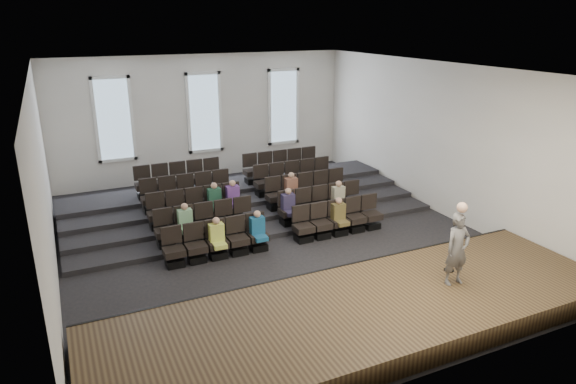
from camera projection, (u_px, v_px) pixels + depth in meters
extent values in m
plane|color=black|center=(273.00, 238.00, 15.53)|extent=(14.00, 14.00, 0.00)
cube|color=white|center=(271.00, 69.00, 13.92)|extent=(12.00, 14.00, 0.02)
cube|color=white|center=(204.00, 117.00, 20.76)|extent=(12.00, 0.04, 5.00)
cube|color=white|center=(435.00, 255.00, 8.70)|extent=(12.00, 0.04, 5.00)
cube|color=white|center=(43.00, 185.00, 12.33)|extent=(0.04, 14.00, 5.00)
cube|color=white|center=(438.00, 138.00, 17.12)|extent=(0.04, 14.00, 5.00)
cube|color=#503D22|center=(366.00, 314.00, 11.07)|extent=(11.80, 3.60, 0.50)
cube|color=black|center=(327.00, 278.00, 12.59)|extent=(11.80, 0.06, 0.52)
cube|color=black|center=(246.00, 211.00, 17.50)|extent=(11.80, 4.80, 0.15)
cube|color=black|center=(241.00, 204.00, 17.93)|extent=(11.80, 3.75, 0.30)
cube|color=black|center=(236.00, 197.00, 18.36)|extent=(11.80, 2.70, 0.45)
cube|color=black|center=(231.00, 191.00, 18.79)|extent=(11.80, 1.65, 0.60)
cube|color=black|center=(175.00, 262.00, 13.74)|extent=(0.47, 0.43, 0.20)
cube|color=black|center=(174.00, 252.00, 13.64)|extent=(0.55, 0.50, 0.19)
cube|color=black|center=(171.00, 235.00, 13.69)|extent=(0.55, 0.08, 0.50)
cube|color=black|center=(197.00, 258.00, 13.98)|extent=(0.47, 0.43, 0.20)
cube|color=black|center=(196.00, 248.00, 13.88)|extent=(0.55, 0.50, 0.19)
cube|color=black|center=(193.00, 231.00, 13.93)|extent=(0.55, 0.08, 0.50)
cube|color=black|center=(218.00, 254.00, 14.22)|extent=(0.47, 0.43, 0.20)
cube|color=black|center=(217.00, 244.00, 14.12)|extent=(0.55, 0.50, 0.19)
cube|color=black|center=(215.00, 228.00, 14.17)|extent=(0.55, 0.08, 0.50)
cube|color=black|center=(238.00, 250.00, 14.46)|extent=(0.47, 0.43, 0.20)
cube|color=black|center=(238.00, 240.00, 14.36)|extent=(0.55, 0.50, 0.19)
cube|color=black|center=(235.00, 224.00, 14.41)|extent=(0.55, 0.08, 0.50)
cube|color=black|center=(258.00, 247.00, 14.69)|extent=(0.47, 0.43, 0.20)
cube|color=black|center=(258.00, 237.00, 14.59)|extent=(0.55, 0.50, 0.19)
cube|color=black|center=(255.00, 221.00, 14.64)|extent=(0.55, 0.08, 0.50)
cube|color=black|center=(303.00, 238.00, 15.27)|extent=(0.47, 0.43, 0.20)
cube|color=black|center=(304.00, 228.00, 15.17)|extent=(0.55, 0.50, 0.19)
cube|color=black|center=(300.00, 213.00, 15.22)|extent=(0.55, 0.08, 0.50)
cube|color=black|center=(321.00, 235.00, 15.51)|extent=(0.47, 0.43, 0.20)
cube|color=black|center=(321.00, 225.00, 15.41)|extent=(0.55, 0.50, 0.19)
cube|color=black|center=(318.00, 210.00, 15.46)|extent=(0.55, 0.08, 0.50)
cube|color=black|center=(338.00, 231.00, 15.75)|extent=(0.47, 0.43, 0.20)
cube|color=black|center=(339.00, 222.00, 15.65)|extent=(0.55, 0.50, 0.19)
cube|color=black|center=(336.00, 207.00, 15.70)|extent=(0.55, 0.08, 0.50)
cube|color=black|center=(355.00, 228.00, 15.99)|extent=(0.47, 0.43, 0.20)
cube|color=black|center=(355.00, 219.00, 15.89)|extent=(0.55, 0.50, 0.19)
cube|color=black|center=(352.00, 204.00, 15.94)|extent=(0.55, 0.08, 0.50)
cube|color=black|center=(371.00, 225.00, 16.23)|extent=(0.47, 0.43, 0.20)
cube|color=black|center=(372.00, 216.00, 16.13)|extent=(0.55, 0.50, 0.19)
cube|color=black|center=(369.00, 202.00, 16.18)|extent=(0.55, 0.08, 0.50)
cube|color=black|center=(166.00, 243.00, 14.59)|extent=(0.47, 0.43, 0.20)
cube|color=black|center=(165.00, 233.00, 14.49)|extent=(0.55, 0.50, 0.19)
cube|color=black|center=(163.00, 217.00, 14.54)|extent=(0.55, 0.08, 0.50)
cube|color=black|center=(187.00, 239.00, 14.83)|extent=(0.47, 0.43, 0.20)
cube|color=black|center=(186.00, 229.00, 14.73)|extent=(0.55, 0.50, 0.19)
cube|color=black|center=(183.00, 213.00, 14.78)|extent=(0.55, 0.08, 0.50)
cube|color=black|center=(207.00, 235.00, 15.07)|extent=(0.47, 0.43, 0.20)
cube|color=black|center=(206.00, 226.00, 14.97)|extent=(0.55, 0.50, 0.19)
cube|color=black|center=(204.00, 210.00, 15.02)|extent=(0.55, 0.08, 0.50)
cube|color=black|center=(226.00, 232.00, 15.31)|extent=(0.47, 0.43, 0.20)
cube|color=black|center=(226.00, 222.00, 15.21)|extent=(0.55, 0.50, 0.19)
cube|color=black|center=(223.00, 207.00, 15.26)|extent=(0.55, 0.08, 0.50)
cube|color=black|center=(245.00, 229.00, 15.55)|extent=(0.47, 0.43, 0.20)
cube|color=black|center=(245.00, 219.00, 15.45)|extent=(0.55, 0.50, 0.19)
cube|color=black|center=(242.00, 204.00, 15.50)|extent=(0.55, 0.08, 0.50)
cube|color=black|center=(289.00, 221.00, 16.13)|extent=(0.47, 0.43, 0.20)
cube|color=black|center=(289.00, 212.00, 16.03)|extent=(0.55, 0.50, 0.19)
cube|color=black|center=(286.00, 198.00, 16.08)|extent=(0.55, 0.08, 0.50)
cube|color=black|center=(306.00, 218.00, 16.36)|extent=(0.47, 0.43, 0.20)
cube|color=black|center=(306.00, 209.00, 16.27)|extent=(0.55, 0.50, 0.19)
cube|color=black|center=(303.00, 195.00, 16.31)|extent=(0.55, 0.08, 0.50)
cube|color=black|center=(322.00, 215.00, 16.60)|extent=(0.47, 0.43, 0.20)
cube|color=black|center=(322.00, 206.00, 16.50)|extent=(0.55, 0.50, 0.19)
cube|color=black|center=(320.00, 193.00, 16.55)|extent=(0.55, 0.08, 0.50)
cube|color=black|center=(338.00, 213.00, 16.84)|extent=(0.47, 0.43, 0.20)
cube|color=black|center=(339.00, 204.00, 16.74)|extent=(0.55, 0.50, 0.19)
cube|color=black|center=(336.00, 190.00, 16.79)|extent=(0.55, 0.08, 0.50)
cube|color=black|center=(354.00, 210.00, 17.08)|extent=(0.47, 0.43, 0.20)
cube|color=black|center=(354.00, 201.00, 16.98)|extent=(0.55, 0.50, 0.19)
cube|color=black|center=(351.00, 188.00, 17.03)|extent=(0.55, 0.08, 0.50)
cube|color=black|center=(158.00, 225.00, 15.45)|extent=(0.47, 0.42, 0.20)
cube|color=black|center=(157.00, 215.00, 15.35)|extent=(0.55, 0.50, 0.19)
cube|color=black|center=(155.00, 200.00, 15.40)|extent=(0.55, 0.08, 0.50)
cube|color=black|center=(178.00, 222.00, 15.69)|extent=(0.47, 0.42, 0.20)
cube|color=black|center=(177.00, 212.00, 15.59)|extent=(0.55, 0.50, 0.19)
cube|color=black|center=(175.00, 198.00, 15.64)|extent=(0.55, 0.08, 0.50)
cube|color=black|center=(197.00, 219.00, 15.93)|extent=(0.47, 0.42, 0.20)
cube|color=black|center=(197.00, 209.00, 15.83)|extent=(0.55, 0.50, 0.19)
cube|color=black|center=(194.00, 195.00, 15.87)|extent=(0.55, 0.08, 0.50)
cube|color=black|center=(216.00, 216.00, 16.16)|extent=(0.47, 0.42, 0.20)
cube|color=black|center=(215.00, 207.00, 16.06)|extent=(0.55, 0.50, 0.19)
cube|color=black|center=(213.00, 192.00, 16.11)|extent=(0.55, 0.08, 0.50)
cube|color=black|center=(234.00, 213.00, 16.40)|extent=(0.47, 0.42, 0.20)
cube|color=black|center=(233.00, 204.00, 16.30)|extent=(0.55, 0.50, 0.19)
cube|color=black|center=(231.00, 190.00, 16.35)|extent=(0.55, 0.08, 0.50)
cube|color=black|center=(275.00, 206.00, 16.98)|extent=(0.47, 0.42, 0.20)
cube|color=black|center=(275.00, 197.00, 16.88)|extent=(0.55, 0.50, 0.19)
cube|color=black|center=(273.00, 184.00, 16.93)|extent=(0.55, 0.08, 0.50)
cube|color=black|center=(292.00, 204.00, 17.22)|extent=(0.47, 0.42, 0.20)
cube|color=black|center=(292.00, 195.00, 17.12)|extent=(0.55, 0.50, 0.19)
cube|color=black|center=(289.00, 182.00, 17.17)|extent=(0.55, 0.08, 0.50)
cube|color=black|center=(308.00, 201.00, 17.46)|extent=(0.47, 0.42, 0.20)
cube|color=black|center=(308.00, 193.00, 17.36)|extent=(0.55, 0.50, 0.19)
cube|color=black|center=(305.00, 179.00, 17.41)|extent=(0.55, 0.08, 0.50)
cube|color=black|center=(323.00, 199.00, 17.70)|extent=(0.47, 0.42, 0.20)
cube|color=black|center=(323.00, 190.00, 17.60)|extent=(0.55, 0.50, 0.19)
cube|color=black|center=(321.00, 177.00, 17.65)|extent=(0.55, 0.08, 0.50)
cube|color=black|center=(338.00, 196.00, 17.94)|extent=(0.47, 0.42, 0.20)
cube|color=black|center=(338.00, 188.00, 17.84)|extent=(0.55, 0.50, 0.19)
cube|color=black|center=(336.00, 175.00, 17.88)|extent=(0.55, 0.08, 0.50)
cube|color=black|center=(151.00, 209.00, 16.30)|extent=(0.47, 0.42, 0.20)
cube|color=black|center=(150.00, 200.00, 16.20)|extent=(0.55, 0.50, 0.19)
cube|color=black|center=(148.00, 186.00, 16.25)|extent=(0.55, 0.08, 0.50)
cube|color=black|center=(170.00, 206.00, 16.54)|extent=(0.47, 0.42, 0.20)
cube|color=black|center=(169.00, 197.00, 16.44)|extent=(0.55, 0.50, 0.19)
cube|color=black|center=(167.00, 183.00, 16.49)|extent=(0.55, 0.08, 0.50)
cube|color=black|center=(188.00, 204.00, 16.78)|extent=(0.47, 0.42, 0.20)
cube|color=black|center=(188.00, 195.00, 16.68)|extent=(0.55, 0.50, 0.19)
cube|color=black|center=(185.00, 181.00, 16.73)|extent=(0.55, 0.08, 0.50)
cube|color=black|center=(206.00, 201.00, 17.02)|extent=(0.47, 0.42, 0.20)
cube|color=black|center=(206.00, 192.00, 16.92)|extent=(0.55, 0.50, 0.19)
cube|color=black|center=(203.00, 179.00, 16.97)|extent=(0.55, 0.08, 0.50)
cube|color=black|center=(223.00, 199.00, 17.26)|extent=(0.47, 0.42, 0.20)
cube|color=black|center=(223.00, 190.00, 17.16)|extent=(0.55, 0.50, 0.19)
cube|color=black|center=(221.00, 176.00, 17.21)|extent=(0.55, 0.08, 0.50)
cube|color=black|center=(263.00, 193.00, 17.83)|extent=(0.47, 0.42, 0.20)
cube|color=black|center=(263.00, 184.00, 17.73)|extent=(0.55, 0.50, 0.19)
cube|color=black|center=(261.00, 171.00, 17.78)|extent=(0.55, 0.08, 0.50)
cube|color=black|center=(279.00, 190.00, 18.07)|extent=(0.47, 0.42, 0.20)
cube|color=black|center=(279.00, 182.00, 17.97)|extent=(0.55, 0.50, 0.19)
cube|color=black|center=(276.00, 169.00, 18.02)|extent=(0.55, 0.08, 0.50)
cube|color=black|center=(294.00, 188.00, 18.31)|extent=(0.47, 0.42, 0.20)
cube|color=black|center=(294.00, 180.00, 18.21)|extent=(0.55, 0.50, 0.19)
cube|color=black|center=(292.00, 167.00, 18.26)|extent=(0.55, 0.08, 0.50)
cube|color=black|center=(309.00, 186.00, 18.55)|extent=(0.47, 0.42, 0.20)
cube|color=black|center=(309.00, 178.00, 18.45)|extent=(0.55, 0.50, 0.19)
cube|color=black|center=(307.00, 165.00, 18.50)|extent=(0.55, 0.08, 0.50)
cube|color=black|center=(324.00, 184.00, 18.79)|extent=(0.47, 0.42, 0.20)
cube|color=black|center=(324.00, 176.00, 18.69)|extent=(0.55, 0.50, 0.19)
cube|color=black|center=(321.00, 164.00, 18.74)|extent=(0.55, 0.08, 0.50)
cube|color=black|center=(145.00, 195.00, 17.16)|extent=(0.47, 0.42, 0.20)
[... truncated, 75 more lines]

